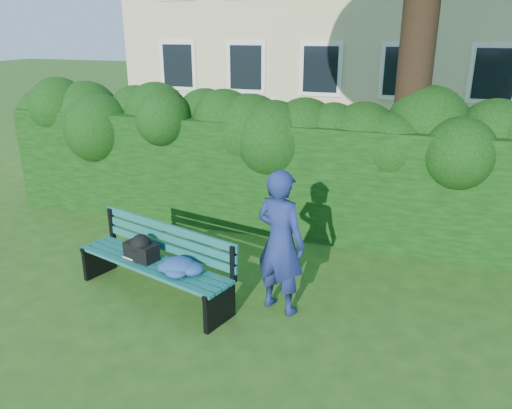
% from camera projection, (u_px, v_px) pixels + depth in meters
% --- Properties ---
extents(ground, '(80.00, 80.00, 0.00)m').
position_uv_depth(ground, '(241.00, 288.00, 6.46)').
color(ground, '#294F19').
rests_on(ground, ground).
extents(hedge, '(10.00, 1.00, 1.80)m').
position_uv_depth(hedge, '(288.00, 176.00, 8.12)').
color(hedge, black).
rests_on(hedge, ground).
extents(park_bench, '(2.27, 1.15, 0.89)m').
position_uv_depth(park_bench, '(160.00, 261.00, 6.08)').
color(park_bench, '#105444').
rests_on(park_bench, ground).
extents(man_reading, '(0.73, 0.59, 1.73)m').
position_uv_depth(man_reading, '(280.00, 242.00, 5.70)').
color(man_reading, navy).
rests_on(man_reading, ground).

